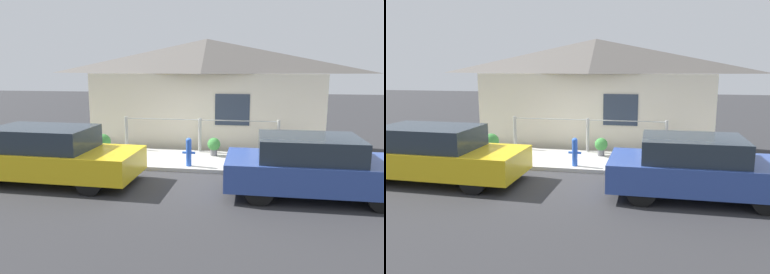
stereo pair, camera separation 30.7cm
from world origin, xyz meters
The scene contains 9 objects.
ground_plane centered at (0.00, 0.00, 0.00)m, with size 60.00×60.00×0.00m, color #2D2D30.
sidewalk centered at (0.00, 1.12, 0.05)m, with size 24.00×2.24×0.11m.
house centered at (0.00, 3.61, 2.90)m, with size 8.16×2.23×3.67m.
fence centered at (0.00, 2.09, 0.69)m, with size 4.90×0.10×1.05m.
car_left centered at (-3.16, -1.30, 0.67)m, with size 4.29×1.79×1.34m.
car_right centered at (2.92, -1.30, 0.65)m, with size 3.77×1.74×1.30m.
fire_hydrant centered at (-0.04, 0.29, 0.51)m, with size 0.35×0.15×0.77m.
potted_plant_near_hydrant centered at (0.50, 1.58, 0.43)m, with size 0.39×0.39×0.54m.
potted_plant_by_fence centered at (-2.92, 1.38, 0.43)m, with size 0.48×0.48×0.59m.
Camera 1 is at (1.63, -9.33, 2.75)m, focal length 35.00 mm.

